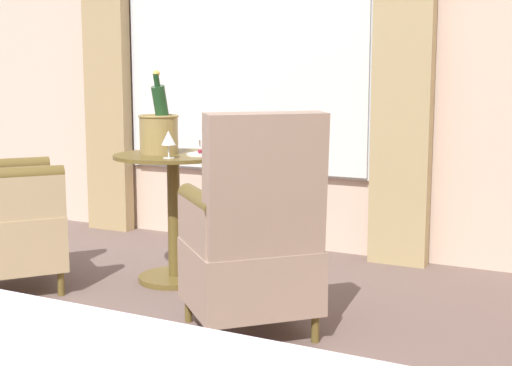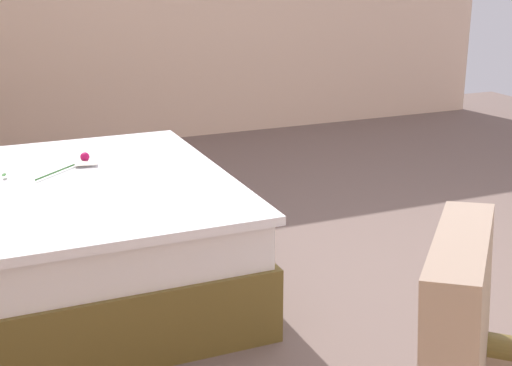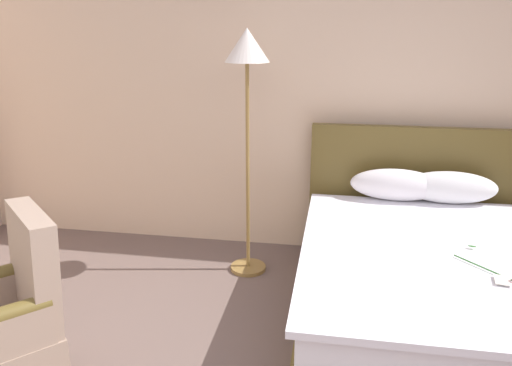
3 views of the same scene
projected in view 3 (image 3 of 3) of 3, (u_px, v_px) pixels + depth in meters
name	position (u px, v px, depth m)	size (l,w,h in m)	color
wall_headboard_side	(363.00, 87.00, 3.98)	(6.88, 0.12, 2.79)	beige
bed	(434.00, 281.00, 3.15)	(1.71, 2.08, 1.12)	brown
floor_lamp_brass	(247.00, 73.00, 3.52)	(0.32, 0.32, 1.85)	olive
armchair_by_window	(8.00, 326.00, 2.50)	(0.76, 0.76, 1.00)	brown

